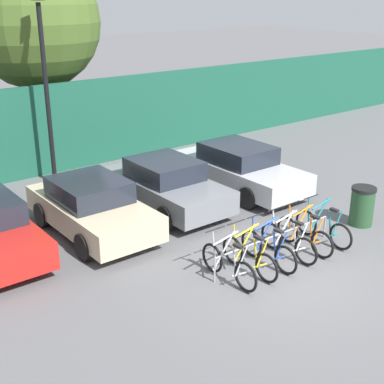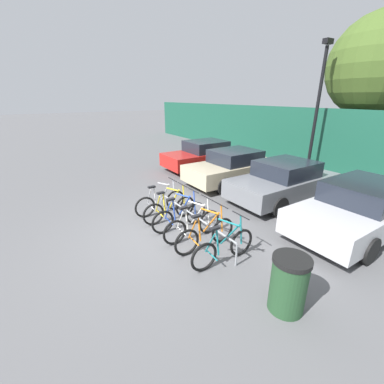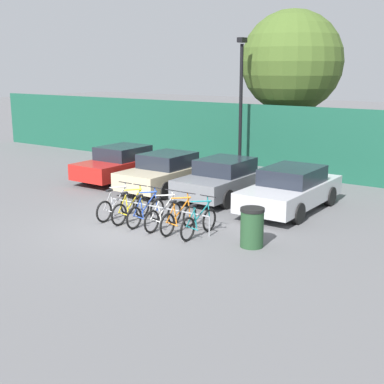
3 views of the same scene
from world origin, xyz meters
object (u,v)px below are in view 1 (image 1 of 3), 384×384
bike_rack (275,238)px  lamp_post (46,82)px  bicycle_white (288,241)px  car_grey (166,185)px  bicycle_silver (228,265)px  car_silver (239,168)px  bicycle_teal (323,228)px  car_beige (92,207)px  trash_bin (362,206)px  tree_behind_hoarding (34,23)px  bicycle_orange (304,235)px  bicycle_yellow (249,257)px  bicycle_blue (268,249)px

bike_rack → lamp_post: size_ratio=0.63×
bicycle_white → car_grey: size_ratio=0.43×
bicycle_silver → car_silver: size_ratio=0.38×
bicycle_teal → car_silver: (0.89, 3.97, 0.31)m
car_beige → car_silver: size_ratio=0.90×
bicycle_teal → bicycle_silver: bearing=178.7°
car_grey → bicycle_white: bearing=-83.1°
lamp_post → car_silver: bearing=-43.5°
lamp_post → trash_bin: lamp_post is taller
tree_behind_hoarding → trash_bin: bearing=-69.5°
bicycle_orange → trash_bin: size_ratio=1.66×
bicycle_orange → trash_bin: (2.29, 0.06, 0.14)m
car_beige → trash_bin: 6.93m
bicycle_orange → bicycle_yellow: bearing=-177.3°
bicycle_white → tree_behind_hoarding: 11.67m
bicycle_orange → lamp_post: size_ratio=0.30×
bicycle_blue → lamp_post: size_ratio=0.30×
bike_rack → bicycle_blue: 0.40m
car_beige → lamp_post: size_ratio=0.71×
bicycle_silver → bicycle_teal: (3.06, 0.00, 0.00)m
bicycle_blue → car_silver: 4.85m
bicycle_silver → car_silver: car_silver is taller
bicycle_yellow → trash_bin: (4.07, 0.06, 0.14)m
bike_rack → trash_bin: 3.15m
car_beige → bicycle_blue: bearing=-60.1°
tree_behind_hoarding → car_silver: bearing=-64.3°
bicycle_teal → bicycle_orange: bearing=178.7°
bicycle_silver → bicycle_white: size_ratio=1.00×
bicycle_blue → lamp_post: bearing=102.0°
bicycle_white → bicycle_teal: same height
bicycle_orange → bicycle_white: bearing=-177.3°
bicycle_yellow → lamp_post: lamp_post is taller
car_grey → trash_bin: (3.35, -4.04, -0.17)m
bicycle_blue → bicycle_teal: size_ratio=1.00×
bike_rack → car_grey: 3.96m
bicycle_yellow → bicycle_white: same height
bicycle_blue → trash_bin: (3.50, 0.06, 0.14)m
car_grey → trash_bin: car_grey is taller
bike_rack → car_silver: (2.42, 3.82, 0.21)m
bicycle_orange → bike_rack: bearing=172.8°
bicycle_silver → bicycle_white: bearing=1.7°
bicycle_blue → car_beige: bearing=121.6°
bicycle_white → bicycle_orange: bearing=-0.4°
trash_bin → tree_behind_hoarding: bearing=110.5°
bicycle_orange → bicycle_blue: bearing=-177.3°
bicycle_yellow → tree_behind_hoarding: tree_behind_hoarding is taller
bicycle_teal → car_beige: 5.71m
bicycle_white → trash_bin: bearing=0.7°
bicycle_yellow → trash_bin: size_ratio=1.66×
bike_rack → lamp_post: bearing=103.0°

